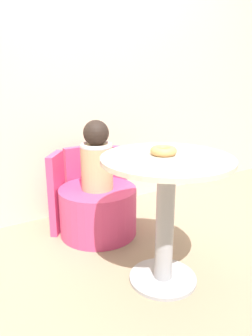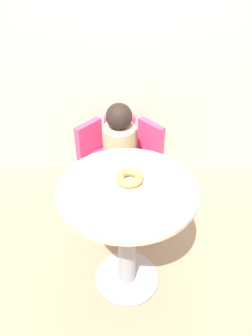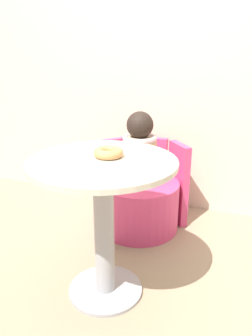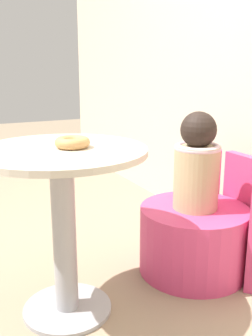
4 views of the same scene
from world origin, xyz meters
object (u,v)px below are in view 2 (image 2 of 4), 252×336
at_px(child_figure, 119,139).
at_px(round_table, 127,219).
at_px(donut, 129,178).
at_px(tub_chair, 120,184).

bearing_deg(child_figure, round_table, -86.09).
xyz_separation_m(round_table, child_figure, (-0.05, 0.69, 0.06)).
bearing_deg(donut, tub_chair, 95.11).
bearing_deg(tub_chair, round_table, -86.09).
bearing_deg(tub_chair, donut, -84.89).
xyz_separation_m(child_figure, donut, (0.06, -0.64, 0.17)).
distance_m(round_table, donut, 0.23).
relative_size(round_table, child_figure, 1.50).
height_order(child_figure, donut, child_figure).
height_order(round_table, donut, donut).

